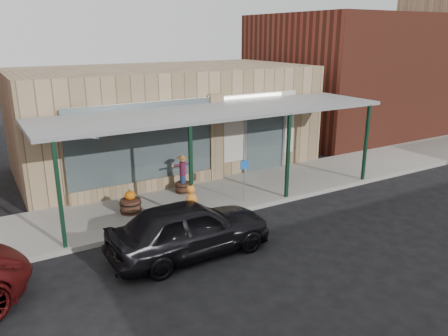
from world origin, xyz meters
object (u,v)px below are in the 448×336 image
barrel_scarecrow (183,180)px  parked_sedan (190,228)px  handicap_sign (244,175)px  barrel_pumpkin (131,204)px

barrel_scarecrow → parked_sedan: bearing=-132.4°
handicap_sign → parked_sedan: bearing=-141.9°
barrel_pumpkin → handicap_sign: 3.75m
barrel_pumpkin → parked_sedan: 3.16m
handicap_sign → barrel_pumpkin: bearing=167.6°
barrel_pumpkin → handicap_sign: handicap_sign is taller
handicap_sign → parked_sedan: 3.69m
barrel_scarecrow → barrel_pumpkin: barrel_scarecrow is taller
parked_sedan → barrel_pumpkin: bearing=8.5°
handicap_sign → parked_sedan: (-3.02, -2.09, -0.34)m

